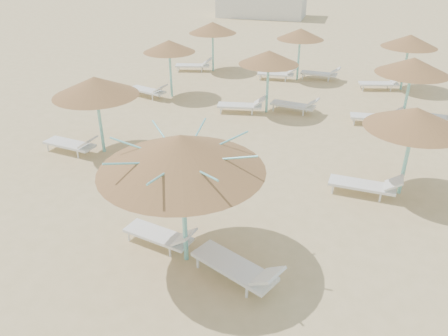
# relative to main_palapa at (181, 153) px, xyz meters

# --- Properties ---
(ground) EXTENTS (120.00, 120.00, 0.00)m
(ground) POSITION_rel_main_palapa_xyz_m (0.45, 0.36, -2.79)
(ground) COLOR #D0B27F
(ground) RESTS_ON ground
(main_palapa) EXTENTS (3.58, 3.58, 3.21)m
(main_palapa) POSITION_rel_main_palapa_xyz_m (0.00, 0.00, 0.00)
(main_palapa) COLOR #7DD9D6
(main_palapa) RESTS_ON ground
(lounger_main_a) EXTENTS (1.97, 0.96, 0.69)m
(lounger_main_a) POSITION_rel_main_palapa_xyz_m (-0.73, 0.29, -2.47)
(lounger_main_a) COLOR white
(lounger_main_a) RESTS_ON ground
(lounger_main_b) EXTENTS (2.25, 1.51, 0.79)m
(lounger_main_b) POSITION_rel_main_palapa_xyz_m (1.38, -0.39, -2.42)
(lounger_main_b) COLOR white
(lounger_main_b) RESTS_ON ground
(palapa_field) EXTENTS (20.08, 13.95, 2.72)m
(palapa_field) POSITION_rel_main_palapa_xyz_m (1.43, 10.05, -0.50)
(palapa_field) COLOR #7DD9D6
(palapa_field) RESTS_ON ground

